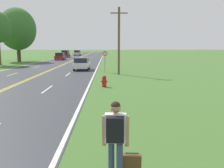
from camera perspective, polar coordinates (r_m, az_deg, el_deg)
hitchhiker_person at (r=5.39m, az=0.83°, el=-11.64°), size 0.62×0.46×1.82m
suitcase at (r=5.90m, az=4.77°, el=-18.86°), size 0.45×0.18×0.57m
fire_hydrant at (r=17.69m, az=-1.88°, el=0.71°), size 0.48×0.32×0.88m
traffic_sign at (r=27.74m, az=-1.75°, el=6.69°), size 0.60×0.10×2.47m
utility_pole_midground at (r=25.47m, az=1.67°, el=10.52°), size 1.80×0.24×7.03m
tree_left_verge at (r=50.68m, az=-21.81°, el=12.15°), size 7.07×7.07×10.37m
car_white_hatchback_mid_near at (r=30.54m, az=-7.29°, el=4.93°), size 1.88×3.72×1.57m
car_red_hatchback_mid_far at (r=54.23m, az=-12.37°, el=6.60°), size 1.96×4.03×1.61m
car_maroon_van_receding at (r=65.99m, az=-11.14°, el=7.17°), size 1.81×4.22×1.93m
car_champagne_van_distant at (r=78.74m, az=-8.33°, el=7.46°), size 1.95×4.35×1.70m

